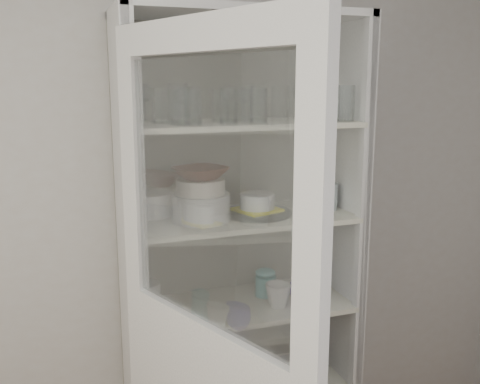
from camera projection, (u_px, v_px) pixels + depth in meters
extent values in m
cube|color=#BCB7B2|center=(182.00, 199.00, 2.42)|extent=(3.60, 0.02, 2.60)
cube|color=silver|center=(128.00, 275.00, 2.17)|extent=(0.03, 0.45, 2.10)
cube|color=silver|center=(338.00, 250.00, 2.49)|extent=(0.03, 0.45, 2.10)
cube|color=gray|center=(225.00, 248.00, 2.53)|extent=(1.00, 0.03, 2.10)
cube|color=silver|center=(240.00, 14.00, 2.13)|extent=(1.00, 0.45, 0.03)
cube|color=silver|center=(241.00, 306.00, 2.36)|extent=(0.94, 0.42, 0.02)
cube|color=silver|center=(241.00, 218.00, 2.28)|extent=(0.94, 0.42, 0.02)
cube|color=silver|center=(241.00, 124.00, 2.20)|extent=(0.94, 0.42, 0.02)
cube|color=silver|center=(204.00, 33.00, 1.45)|extent=(0.37, 0.85, 0.10)
cube|color=silver|center=(134.00, 177.00, 1.84)|extent=(0.07, 0.10, 0.80)
cube|color=silver|center=(313.00, 221.00, 1.24)|extent=(0.07, 0.10, 0.80)
cube|color=silver|center=(206.00, 195.00, 1.54)|extent=(0.28, 0.67, 0.78)
cylinder|color=silver|center=(180.00, 106.00, 1.99)|extent=(0.07, 0.07, 0.14)
cylinder|color=silver|center=(194.00, 108.00, 2.02)|extent=(0.07, 0.07, 0.13)
cylinder|color=silver|center=(258.00, 106.00, 2.08)|extent=(0.07, 0.07, 0.14)
cylinder|color=silver|center=(229.00, 106.00, 2.02)|extent=(0.08, 0.08, 0.14)
cylinder|color=silver|center=(244.00, 104.00, 2.08)|extent=(0.10, 0.10, 0.15)
cylinder|color=silver|center=(323.00, 103.00, 2.17)|extent=(0.08, 0.08, 0.15)
cylinder|color=silver|center=(346.00, 103.00, 2.20)|extent=(0.08, 0.08, 0.15)
cylinder|color=silver|center=(178.00, 103.00, 2.08)|extent=(0.09, 0.09, 0.15)
cylinder|color=silver|center=(161.00, 105.00, 2.10)|extent=(0.08, 0.08, 0.14)
cylinder|color=silver|center=(220.00, 106.00, 2.15)|extent=(0.08, 0.08, 0.13)
cylinder|color=silver|center=(201.00, 207.00, 2.19)|extent=(0.24, 0.24, 0.11)
cylinder|color=silver|center=(150.00, 204.00, 2.28)|extent=(0.19, 0.19, 0.10)
cylinder|color=silver|center=(201.00, 187.00, 2.17)|extent=(0.26, 0.26, 0.06)
imported|color=#4D2017|center=(201.00, 173.00, 2.16)|extent=(0.27, 0.27, 0.05)
cylinder|color=silver|center=(257.00, 213.00, 2.29)|extent=(0.39, 0.39, 0.02)
cube|color=yellow|center=(257.00, 210.00, 2.29)|extent=(0.21, 0.21, 0.01)
cylinder|color=silver|center=(257.00, 201.00, 2.28)|extent=(0.16, 0.16, 0.06)
cylinder|color=#A5B2B3|center=(323.00, 196.00, 2.38)|extent=(0.12, 0.12, 0.12)
imported|color=#0F0A9C|center=(303.00, 292.00, 2.36)|extent=(0.16, 0.16, 0.10)
imported|color=teal|center=(266.00, 285.00, 2.46)|extent=(0.11, 0.11, 0.09)
imported|color=silver|center=(278.00, 295.00, 2.32)|extent=(0.14, 0.14, 0.10)
cylinder|color=teal|center=(265.00, 286.00, 2.44)|extent=(0.09, 0.09, 0.09)
ellipsoid|color=teal|center=(266.00, 274.00, 2.43)|extent=(0.09, 0.09, 0.02)
cylinder|color=#ADADAD|center=(178.00, 318.00, 2.17)|extent=(0.09, 0.09, 0.04)
cylinder|color=silver|center=(147.00, 299.00, 2.23)|extent=(0.13, 0.13, 0.14)
cube|color=gray|center=(297.00, 368.00, 2.53)|extent=(0.22, 0.16, 0.07)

